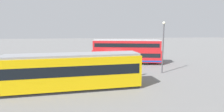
% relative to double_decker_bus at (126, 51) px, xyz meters
% --- Properties ---
extents(ground_plane, '(160.00, 160.00, 0.00)m').
position_rel_double_decker_bus_xyz_m(ground_plane, '(2.26, 1.12, -1.95)').
color(ground_plane, slate).
extents(double_decker_bus, '(11.12, 4.80, 3.80)m').
position_rel_double_decker_bus_xyz_m(double_decker_bus, '(0.00, 0.00, 0.00)').
color(double_decker_bus, red).
rests_on(double_decker_bus, ground).
extents(tram_yellow, '(12.42, 3.47, 3.31)m').
position_rel_double_decker_bus_xyz_m(tram_yellow, '(7.49, 11.67, -0.23)').
color(tram_yellow, '#E5B70C').
rests_on(tram_yellow, ground).
extents(pedestrian_near_railing, '(0.40, 0.40, 1.79)m').
position_rel_double_decker_bus_xyz_m(pedestrian_near_railing, '(6.32, 6.14, -0.91)').
color(pedestrian_near_railing, '#33384C').
rests_on(pedestrian_near_railing, ground).
extents(pedestrian_crossing, '(0.43, 0.43, 1.60)m').
position_rel_double_decker_bus_xyz_m(pedestrian_crossing, '(0.37, 7.98, -1.04)').
color(pedestrian_crossing, '#33384C').
rests_on(pedestrian_crossing, ground).
extents(pedestrian_railing, '(8.47, 0.79, 1.08)m').
position_rel_double_decker_bus_xyz_m(pedestrian_railing, '(5.85, 5.67, -1.21)').
color(pedestrian_railing, gray).
rests_on(pedestrian_railing, ground).
extents(info_sign, '(0.99, 0.33, 2.22)m').
position_rel_double_decker_bus_xyz_m(info_sign, '(11.71, 4.81, -0.44)').
color(info_sign, slate).
rests_on(info_sign, ground).
extents(street_lamp, '(0.36, 0.36, 6.41)m').
position_rel_double_decker_bus_xyz_m(street_lamp, '(-3.08, 6.94, 1.82)').
color(street_lamp, '#4C4C51').
rests_on(street_lamp, ground).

